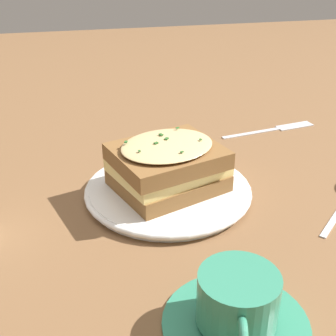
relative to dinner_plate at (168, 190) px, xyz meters
name	(u,v)px	position (x,y,z in m)	size (l,w,h in m)	color
ground_plane	(159,206)	(0.02, -0.02, -0.01)	(2.40, 2.40, 0.00)	brown
dinner_plate	(168,190)	(0.00, 0.00, 0.00)	(0.23, 0.23, 0.01)	white
sandwich	(168,166)	(0.00, 0.00, 0.04)	(0.16, 0.17, 0.07)	brown
teacup_with_saucer	(237,307)	(0.25, 0.01, 0.02)	(0.14, 0.14, 0.06)	#338466
fork	(279,128)	(-0.19, 0.25, -0.01)	(0.05, 0.19, 0.00)	silver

